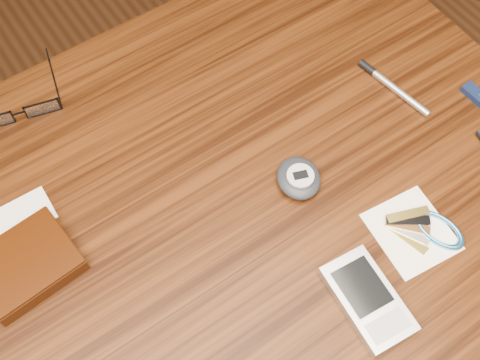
{
  "coord_description": "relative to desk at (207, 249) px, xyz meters",
  "views": [
    {
      "loc": [
        -0.15,
        -0.3,
        1.44
      ],
      "look_at": [
        0.07,
        0.01,
        0.76
      ],
      "focal_mm": 45.0,
      "sensor_mm": 36.0,
      "label": 1
    }
  ],
  "objects": [
    {
      "name": "pedometer",
      "position": [
        0.13,
        -0.03,
        0.11
      ],
      "size": [
        0.08,
        0.08,
        0.03
      ],
      "color": "black",
      "rests_on": "desk"
    },
    {
      "name": "ground",
      "position": [
        0.0,
        0.0,
        -0.65
      ],
      "size": [
        3.8,
        3.8,
        0.0
      ],
      "primitive_type": "plane",
      "color": "#472814",
      "rests_on": "ground"
    },
    {
      "name": "wallet_and_card",
      "position": [
        -0.21,
        0.06,
        0.11
      ],
      "size": [
        0.12,
        0.15,
        0.03
      ],
      "color": "black",
      "rests_on": "desk"
    },
    {
      "name": "pda_phone",
      "position": [
        0.1,
        -0.2,
        0.11
      ],
      "size": [
        0.07,
        0.12,
        0.02
      ],
      "color": "#AFAFB3",
      "rests_on": "desk"
    },
    {
      "name": "eyeglasses",
      "position": [
        -0.13,
        0.28,
        0.11
      ],
      "size": [
        0.14,
        0.14,
        0.03
      ],
      "color": "black",
      "rests_on": "desk"
    },
    {
      "name": "notepad_keys",
      "position": [
        0.22,
        -0.17,
        0.11
      ],
      "size": [
        0.11,
        0.11,
        0.01
      ],
      "color": "white",
      "rests_on": "desk"
    },
    {
      "name": "desk",
      "position": [
        0.0,
        0.0,
        0.0
      ],
      "size": [
        1.0,
        0.7,
        0.75
      ],
      "color": "#351908",
      "rests_on": "ground"
    },
    {
      "name": "silver_pen",
      "position": [
        0.33,
        0.03,
        0.11
      ],
      "size": [
        0.03,
        0.13,
        0.01
      ],
      "color": "silver",
      "rests_on": "desk"
    }
  ]
}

